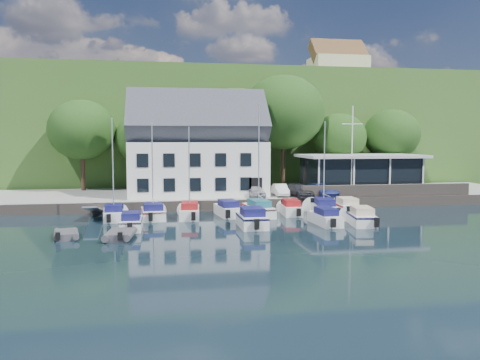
% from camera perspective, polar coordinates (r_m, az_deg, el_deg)
% --- Properties ---
extents(ground, '(180.00, 180.00, 0.00)m').
position_cam_1_polar(ground, '(35.24, 8.32, -6.21)').
color(ground, black).
rests_on(ground, ground).
extents(quay, '(60.00, 13.00, 1.00)m').
position_cam_1_polar(quay, '(51.90, 2.46, -1.98)').
color(quay, gray).
rests_on(quay, ground).
extents(quay_face, '(60.00, 0.30, 1.00)m').
position_cam_1_polar(quay_face, '(45.61, 4.13, -2.96)').
color(quay_face, '#61564D').
rests_on(quay_face, ground).
extents(hillside, '(160.00, 75.00, 16.00)m').
position_cam_1_polar(hillside, '(95.51, -3.02, 5.73)').
color(hillside, '#345921').
rests_on(hillside, ground).
extents(field_patch, '(50.00, 30.00, 0.30)m').
position_cam_1_polar(field_patch, '(104.99, 0.88, 10.13)').
color(field_patch, olive).
rests_on(field_patch, hillside).
extents(farmhouse, '(10.40, 7.00, 8.20)m').
position_cam_1_polar(farmhouse, '(91.91, 11.82, 13.23)').
color(farmhouse, beige).
rests_on(farmhouse, hillside).
extents(harbor_building, '(14.40, 8.20, 8.70)m').
position_cam_1_polar(harbor_building, '(49.57, -5.24, 3.30)').
color(harbor_building, silver).
rests_on(harbor_building, quay).
extents(club_pavilion, '(13.20, 7.20, 4.10)m').
position_cam_1_polar(club_pavilion, '(53.59, 14.39, 0.83)').
color(club_pavilion, black).
rests_on(club_pavilion, quay).
extents(seawall, '(18.00, 0.50, 1.20)m').
position_cam_1_polar(seawall, '(50.01, 17.53, -1.21)').
color(seawall, '#61564D').
rests_on(seawall, quay).
extents(gangway, '(1.20, 6.00, 1.40)m').
position_cam_1_polar(gangway, '(42.89, -17.24, -4.37)').
color(gangway, silver).
rests_on(gangway, ground).
extents(car_silver, '(1.74, 3.82, 1.27)m').
position_cam_1_polar(car_silver, '(46.83, 1.85, -1.34)').
color(car_silver, silver).
rests_on(car_silver, quay).
extents(car_white, '(1.46, 3.72, 1.21)m').
position_cam_1_polar(car_white, '(48.27, 4.94, -1.21)').
color(car_white, silver).
rests_on(car_white, quay).
extents(car_dgrey, '(2.60, 4.61, 1.26)m').
position_cam_1_polar(car_dgrey, '(47.83, 7.18, -1.25)').
color(car_dgrey, '#2D2E32').
rests_on(car_dgrey, quay).
extents(car_blue, '(2.54, 4.29, 1.38)m').
position_cam_1_polar(car_blue, '(48.52, 9.83, -1.13)').
color(car_blue, navy).
rests_on(car_blue, quay).
extents(flagpole, '(2.21, 0.20, 9.22)m').
position_cam_1_polar(flagpole, '(49.85, 13.50, 3.49)').
color(flagpole, silver).
rests_on(flagpole, quay).
extents(tree_0, '(7.49, 7.49, 10.24)m').
position_cam_1_polar(tree_0, '(55.87, -18.67, 4.04)').
color(tree_0, '#18330F').
rests_on(tree_0, quay).
extents(tree_1, '(6.43, 6.43, 8.79)m').
position_cam_1_polar(tree_1, '(55.58, -11.70, 3.45)').
color(tree_1, '#18330F').
rests_on(tree_1, quay).
extents(tree_2, '(8.58, 8.58, 11.73)m').
position_cam_1_polar(tree_2, '(54.81, -0.49, 5.07)').
color(tree_2, '#18330F').
rests_on(tree_2, quay).
extents(tree_3, '(9.79, 9.79, 13.38)m').
position_cam_1_polar(tree_3, '(56.19, 5.28, 5.89)').
color(tree_3, '#18330F').
rests_on(tree_3, quay).
extents(tree_4, '(6.55, 6.55, 8.95)m').
position_cam_1_polar(tree_4, '(58.47, 12.01, 3.59)').
color(tree_4, '#18330F').
rests_on(tree_4, quay).
extents(tree_5, '(6.96, 6.96, 9.51)m').
position_cam_1_polar(tree_5, '(61.43, 17.95, 3.79)').
color(tree_5, '#18330F').
rests_on(tree_5, quay).
extents(boat_r1_0, '(2.41, 5.36, 8.26)m').
position_cam_1_polar(boat_r1_0, '(40.51, -15.23, 1.02)').
color(boat_r1_0, silver).
rests_on(boat_r1_0, ground).
extents(boat_r1_1, '(2.48, 5.32, 8.49)m').
position_cam_1_polar(boat_r1_1, '(40.29, -10.62, 1.26)').
color(boat_r1_1, silver).
rests_on(boat_r1_1, ground).
extents(boat_r1_2, '(2.28, 6.20, 8.64)m').
position_cam_1_polar(boat_r1_2, '(40.44, -6.22, 1.43)').
color(boat_r1_2, silver).
rests_on(boat_r1_2, ground).
extents(boat_r1_3, '(2.59, 6.10, 1.45)m').
position_cam_1_polar(boat_r1_3, '(41.66, -1.49, -3.41)').
color(boat_r1_3, silver).
rests_on(boat_r1_3, ground).
extents(boat_r1_4, '(2.77, 6.82, 8.96)m').
position_cam_1_polar(boat_r1_4, '(41.32, 2.30, 1.76)').
color(boat_r1_4, silver).
rests_on(boat_r1_4, ground).
extents(boat_r1_5, '(2.08, 5.74, 1.38)m').
position_cam_1_polar(boat_r1_5, '(42.74, 6.16, -3.26)').
color(boat_r1_5, silver).
rests_on(boat_r1_5, ground).
extents(boat_r1_6, '(3.12, 6.95, 8.98)m').
position_cam_1_polar(boat_r1_6, '(42.93, 10.23, 1.82)').
color(boat_r1_6, silver).
rests_on(boat_r1_6, ground).
extents(boat_r1_7, '(2.24, 5.75, 1.45)m').
position_cam_1_polar(boat_r1_7, '(44.42, 12.82, -3.00)').
color(boat_r1_7, silver).
rests_on(boat_r1_7, ground).
extents(boat_r2_0, '(1.72, 4.80, 1.37)m').
position_cam_1_polar(boat_r2_0, '(36.33, -13.10, -4.85)').
color(boat_r2_0, silver).
rests_on(boat_r2_0, ground).
extents(boat_r2_2, '(2.20, 5.35, 1.57)m').
position_cam_1_polar(boat_r2_2, '(36.39, 1.46, -4.54)').
color(boat_r2_2, silver).
rests_on(boat_r2_2, ground).
extents(boat_r2_3, '(1.97, 5.83, 1.39)m').
position_cam_1_polar(boat_r2_3, '(38.11, 10.32, -4.32)').
color(boat_r2_3, silver).
rests_on(boat_r2_3, ground).
extents(boat_r2_4, '(2.72, 5.93, 1.45)m').
position_cam_1_polar(boat_r2_4, '(38.74, 14.50, -4.20)').
color(boat_r2_4, silver).
rests_on(boat_r2_4, ground).
extents(dinghy_0, '(2.25, 3.14, 0.67)m').
position_cam_1_polar(dinghy_0, '(34.68, -20.44, -6.10)').
color(dinghy_0, '#3E3D42').
rests_on(dinghy_0, ground).
extents(dinghy_1, '(2.25, 3.41, 0.76)m').
position_cam_1_polar(dinghy_1, '(33.28, -14.42, -6.32)').
color(dinghy_1, '#3E3D42').
rests_on(dinghy_1, ground).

